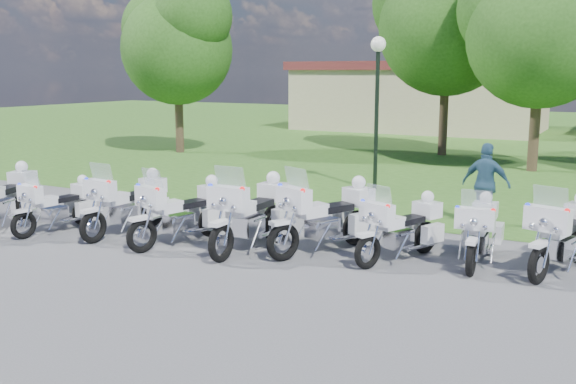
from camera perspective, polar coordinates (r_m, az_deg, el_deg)
The scene contains 17 objects.
ground at distance 12.61m, azimuth -0.08°, elevation -5.38°, with size 100.00×100.00×0.00m, color #57575C.
grass_lawn at distance 38.25m, azimuth 19.76°, elevation 4.78°, with size 100.00×48.00×0.01m, color #315D1D.
motorcycle_0 at distance 15.74m, azimuth -24.04°, elevation -0.37°, with size 1.35×2.50×1.74m.
motorcycle_1 at distance 15.07m, azimuth -19.70°, elevation -1.03°, with size 0.84×2.13×1.43m.
motorcycle_2 at distance 14.39m, azimuth -13.97°, elevation -0.88°, with size 0.87×2.44×1.64m.
motorcycle_3 at distance 13.31m, azimuth -9.28°, elevation -1.64°, with size 1.21×2.38×1.63m.
motorcycle_4 at distance 12.76m, azimuth -3.17°, elevation -1.79°, with size 0.87×2.63×1.77m.
motorcycle_5 at distance 12.54m, azimuth 3.55°, elevation -2.06°, with size 1.52×2.42×1.74m.
motorcycle_6 at distance 12.18m, azimuth 10.17°, elevation -3.07°, with size 1.26×2.12×1.50m.
motorcycle_7 at distance 12.33m, azimuth 16.67°, elevation -3.22°, with size 0.82×2.21×1.49m.
motorcycle_8 at distance 12.29m, azimuth 23.31°, elevation -3.42°, with size 1.20×2.37×1.63m.
lamp_post at distance 19.07m, azimuth 7.96°, elevation 10.17°, with size 0.44×0.44×4.49m.
tree_0 at distance 28.56m, azimuth -9.89°, elevation 13.30°, with size 5.55×4.74×7.40m.
tree_1 at distance 28.10m, azimuth 13.96°, elevation 15.16°, with size 6.63×5.66×8.84m.
tree_2 at distance 24.34m, azimuth 21.55°, elevation 13.99°, with size 5.91×5.05×7.89m.
building_west at distance 40.43m, azimuth 11.67°, elevation 8.40°, with size 14.56×8.32×4.10m.
bystander_c at distance 15.35m, azimuth 17.19°, elevation 0.65°, with size 1.11×0.46×1.89m, color #325C7A.
Camera 1 is at (5.81, -10.64, 3.47)m, focal length 40.00 mm.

